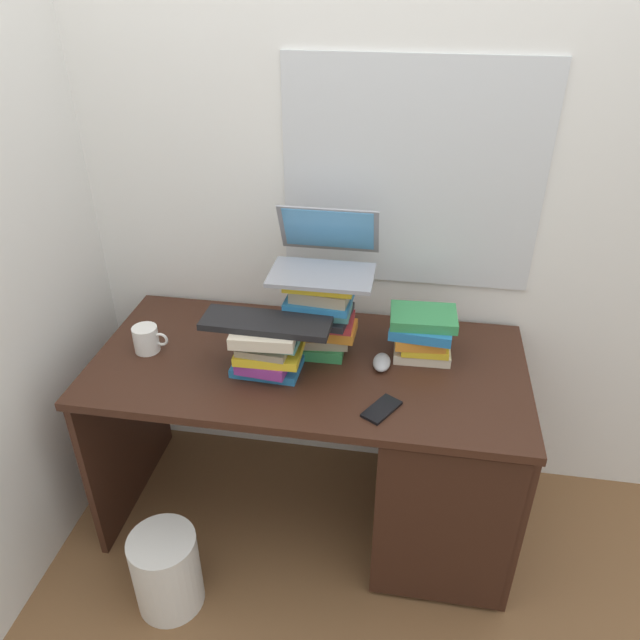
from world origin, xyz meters
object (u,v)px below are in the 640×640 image
at_px(book_stack_tall, 320,313).
at_px(cell_phone, 382,409).
at_px(wastebasket, 167,571).
at_px(desk, 412,452).
at_px(computer_mouse, 382,362).
at_px(mug, 147,339).
at_px(book_stack_keyboard_riser, 267,348).
at_px(laptop, 325,255).
at_px(book_stack_side, 422,333).
at_px(keyboard, 266,323).

height_order(book_stack_tall, cell_phone, book_stack_tall).
height_order(book_stack_tall, wastebasket, book_stack_tall).
xyz_separation_m(desk, wastebasket, (-0.80, -0.45, -0.25)).
height_order(computer_mouse, mug, mug).
xyz_separation_m(desk, book_stack_keyboard_riser, (-0.51, -0.05, 0.43)).
relative_size(desk, computer_mouse, 14.41).
distance_m(book_stack_tall, mug, 0.62).
xyz_separation_m(laptop, wastebasket, (-0.45, -0.61, -0.94)).
distance_m(desk, computer_mouse, 0.38).
bearing_deg(desk, book_stack_tall, 164.29).
relative_size(computer_mouse, mug, 0.82).
distance_m(laptop, cell_phone, 0.55).
relative_size(book_stack_side, laptop, 0.67).
distance_m(computer_mouse, cell_phone, 0.24).
bearing_deg(book_stack_side, book_stack_tall, -174.13).
height_order(desk, book_stack_keyboard_riser, book_stack_keyboard_riser).
xyz_separation_m(desk, cell_phone, (-0.11, -0.20, 0.35)).
height_order(book_stack_tall, keyboard, book_stack_tall).
bearing_deg(desk, wastebasket, -150.82).
distance_m(book_stack_keyboard_riser, computer_mouse, 0.39).
bearing_deg(book_stack_side, cell_phone, -108.41).
bearing_deg(keyboard, wastebasket, -125.36).
height_order(computer_mouse, cell_phone, computer_mouse).
bearing_deg(book_stack_tall, book_stack_side, 5.87).
bearing_deg(cell_phone, laptop, 154.54).
bearing_deg(wastebasket, book_stack_keyboard_riser, 53.73).
relative_size(keyboard, mug, 3.32).
distance_m(keyboard, computer_mouse, 0.42).
bearing_deg(mug, computer_mouse, 2.56).
relative_size(laptop, wastebasket, 1.11).
relative_size(book_stack_side, keyboard, 0.55).
relative_size(laptop, mug, 2.72).
distance_m(desk, laptop, 0.79).
height_order(book_stack_side, computer_mouse, book_stack_side).
distance_m(book_stack_tall, book_stack_side, 0.36).
bearing_deg(wastebasket, computer_mouse, 35.99).
bearing_deg(cell_phone, book_stack_side, 102.46).
bearing_deg(mug, laptop, 14.56).
xyz_separation_m(book_stack_side, cell_phone, (-0.11, -0.33, -0.08)).
height_order(book_stack_keyboard_riser, laptop, laptop).
height_order(mug, wastebasket, mug).
distance_m(book_stack_side, mug, 0.97).
bearing_deg(wastebasket, book_stack_tall, 50.92).
xyz_separation_m(keyboard, wastebasket, (-0.29, -0.39, -0.79)).
xyz_separation_m(desk, laptop, (-0.35, 0.16, 0.69)).
xyz_separation_m(book_stack_tall, book_stack_keyboard_riser, (-0.15, -0.15, -0.06)).
bearing_deg(keyboard, mug, 174.34).
bearing_deg(computer_mouse, mug, -177.44).
distance_m(computer_mouse, wastebasket, 1.03).
distance_m(book_stack_keyboard_riser, keyboard, 0.10).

